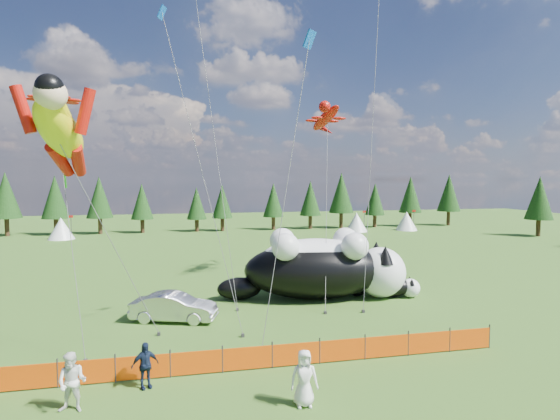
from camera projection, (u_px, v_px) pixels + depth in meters
name	position (u px, v px, depth m)	size (l,w,h in m)	color
ground	(239.00, 343.00, 20.36)	(160.00, 160.00, 0.00)	black
safety_fence	(248.00, 358.00, 17.40)	(22.06, 0.06, 1.10)	#262626
tree_line	(203.00, 204.00, 63.98)	(90.00, 4.00, 8.00)	black
festival_tents	(283.00, 224.00, 61.58)	(50.00, 3.20, 2.80)	white
cat_large	(324.00, 266.00, 27.98)	(12.15, 5.48, 4.40)	black
cat_small	(389.00, 285.00, 28.34)	(4.44, 2.52, 1.64)	black
car	(174.00, 307.00, 23.51)	(1.59, 4.57, 1.50)	silver
spectator_b	(72.00, 382.00, 14.27)	(0.96, 0.57, 1.98)	white
spectator_c	(145.00, 365.00, 15.90)	(1.00, 0.51, 1.71)	#121D34
spectator_e	(304.00, 378.00, 14.65)	(0.93, 0.61, 1.91)	white
superhero_kite	(60.00, 131.00, 16.79)	(5.60, 5.72, 12.01)	yellow
gecko_kite	(326.00, 118.00, 33.09)	(4.73, 11.90, 15.25)	#B61009
flower_kite	(54.00, 103.00, 20.24)	(3.34, 4.96, 11.78)	#B61009
diamond_kite_a	(166.00, 29.00, 23.43)	(4.05, 5.10, 17.71)	blue
diamond_kite_c	(308.00, 50.00, 19.89)	(3.30, 2.91, 14.93)	blue
diamond_kite_d	(197.00, 5.00, 29.90)	(2.46, 7.49, 22.05)	#0B8E85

